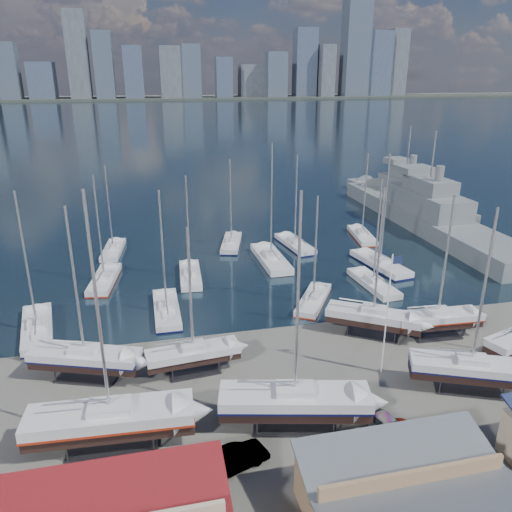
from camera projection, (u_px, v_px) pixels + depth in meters
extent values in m
plane|color=#605E59|center=(318.00, 378.00, 44.99)|extent=(1400.00, 1400.00, 0.00)
cube|color=#182738|center=(160.00, 117.00, 329.11)|extent=(1400.00, 600.00, 0.40)
cube|color=#2D332D|center=(149.00, 99.00, 566.92)|extent=(1400.00, 80.00, 2.20)
cube|color=#3D4756|center=(9.00, 71.00, 520.11)|extent=(19.55, 21.83, 55.97)
cube|color=#475166|center=(42.00, 80.00, 535.54)|extent=(26.03, 30.49, 37.14)
cube|color=#595E66|center=(78.00, 55.00, 524.74)|extent=(21.60, 16.58, 87.63)
cube|color=#3D4756|center=(104.00, 65.00, 534.84)|extent=(19.42, 28.42, 67.60)
cube|color=#475166|center=(133.00, 72.00, 546.47)|extent=(20.24, 23.80, 54.09)
cube|color=#595E66|center=(171.00, 72.00, 552.08)|extent=(24.62, 19.72, 54.00)
cube|color=#3D4756|center=(191.00, 71.00, 554.71)|extent=(20.75, 17.93, 55.97)
cube|color=#475166|center=(224.00, 77.00, 563.04)|extent=(18.36, 16.25, 43.03)
cube|color=#595E66|center=(251.00, 81.00, 589.22)|extent=(28.49, 22.03, 35.69)
cube|color=#3D4756|center=(276.00, 75.00, 575.99)|extent=(23.34, 17.87, 49.11)
cube|color=#475166|center=(305.00, 63.00, 593.28)|extent=(25.35, 19.79, 75.95)
cube|color=#595E66|center=(325.00, 71.00, 595.35)|extent=(17.00, 27.45, 57.67)
cube|color=#3D4756|center=(355.00, 49.00, 594.84)|extent=(29.28, 24.05, 106.04)
cube|color=#475166|center=(376.00, 64.00, 615.63)|extent=(30.82, 28.37, 74.41)
cube|color=#595E66|center=(397.00, 63.00, 623.07)|extent=(21.74, 17.03, 77.48)
cube|color=#8C6B4C|center=(410.00, 505.00, 29.82)|extent=(12.00, 8.00, 3.00)
cube|color=#585D65|center=(413.00, 478.00, 29.13)|extent=(12.60, 8.40, 1.27)
cube|color=#2D2D33|center=(88.00, 377.00, 44.93)|extent=(5.90, 4.18, 0.16)
cube|color=black|center=(86.00, 363.00, 44.41)|extent=(9.97, 5.58, 0.78)
cube|color=silver|center=(85.00, 355.00, 44.15)|extent=(10.11, 5.96, 0.78)
cube|color=#0B0C38|center=(85.00, 358.00, 44.27)|extent=(10.21, 6.02, 0.16)
cube|color=silver|center=(84.00, 349.00, 43.93)|extent=(2.86, 2.39, 0.50)
cylinder|color=#B2B2B7|center=(75.00, 282.00, 41.77)|extent=(0.22, 0.22, 13.19)
cube|color=#2D2D33|center=(114.00, 444.00, 36.80)|extent=(6.72, 3.38, 0.16)
cube|color=black|center=(111.00, 426.00, 36.26)|extent=(12.06, 3.53, 0.95)
cube|color=silver|center=(110.00, 415.00, 35.93)|extent=(12.09, 4.03, 0.95)
cube|color=maroon|center=(111.00, 420.00, 36.08)|extent=(12.21, 4.07, 0.19)
cube|color=silver|center=(109.00, 407.00, 35.68)|extent=(3.09, 2.17, 0.50)
cylinder|color=#B2B2B7|center=(97.00, 308.00, 33.03)|extent=(0.22, 0.22, 16.08)
cube|color=#2D2D33|center=(194.00, 372.00, 45.76)|extent=(4.83, 2.59, 0.16)
cube|color=black|center=(193.00, 358.00, 45.26)|extent=(8.59, 2.87, 0.67)
cube|color=silver|center=(193.00, 351.00, 45.03)|extent=(8.63, 3.22, 0.67)
cube|color=silver|center=(193.00, 346.00, 44.83)|extent=(2.24, 1.63, 0.50)
cylinder|color=#B2B2B7|center=(190.00, 290.00, 42.98)|extent=(0.22, 0.22, 11.38)
cube|color=#2D2D33|center=(294.00, 424.00, 38.86)|extent=(6.84, 4.28, 0.16)
cube|color=black|center=(294.00, 407.00, 38.32)|extent=(11.86, 5.31, 0.92)
cube|color=silver|center=(295.00, 397.00, 38.01)|extent=(11.97, 5.78, 0.92)
cube|color=#0B0C38|center=(295.00, 402.00, 38.15)|extent=(12.09, 5.84, 0.18)
cube|color=silver|center=(295.00, 389.00, 37.76)|extent=(3.25, 2.55, 0.50)
cylinder|color=#B2B2B7|center=(298.00, 299.00, 35.20)|extent=(0.22, 0.22, 15.57)
cube|color=#2D2D33|center=(372.00, 334.00, 52.44)|extent=(5.76, 4.91, 0.16)
cube|color=black|center=(373.00, 321.00, 51.92)|extent=(9.31, 7.16, 0.77)
cube|color=silver|center=(373.00, 315.00, 51.66)|extent=(9.53, 7.50, 0.77)
cube|color=silver|center=(374.00, 309.00, 51.45)|extent=(2.90, 2.66, 0.50)
cylinder|color=#B2B2B7|center=(379.00, 252.00, 49.32)|extent=(0.22, 0.22, 12.98)
cube|color=#2D2D33|center=(467.00, 389.00, 43.28)|extent=(6.04, 4.49, 0.16)
cube|color=black|center=(470.00, 374.00, 42.76)|extent=(10.11, 6.15, 0.80)
cube|color=silver|center=(471.00, 366.00, 42.49)|extent=(10.27, 6.54, 0.80)
cube|color=#0B0C38|center=(470.00, 369.00, 42.61)|extent=(10.38, 6.60, 0.16)
cube|color=silver|center=(472.00, 359.00, 42.27)|extent=(2.96, 2.53, 0.50)
cylinder|color=#B2B2B7|center=(484.00, 289.00, 40.05)|extent=(0.22, 0.22, 13.48)
cube|color=#2D2D33|center=(435.00, 335.00, 52.15)|extent=(5.14, 2.55, 0.16)
cube|color=black|center=(437.00, 323.00, 51.64)|extent=(9.25, 2.63, 0.73)
cube|color=silver|center=(438.00, 316.00, 51.39)|extent=(9.27, 3.01, 0.73)
cube|color=maroon|center=(437.00, 319.00, 51.50)|extent=(9.36, 3.04, 0.15)
cube|color=silver|center=(439.00, 311.00, 51.18)|extent=(2.36, 1.65, 0.50)
cylinder|color=#B2B2B7|center=(446.00, 257.00, 49.16)|extent=(0.22, 0.22, 12.35)
cube|color=black|center=(38.00, 335.00, 52.98)|extent=(4.18, 10.87, 0.85)
cube|color=silver|center=(37.00, 328.00, 52.69)|extent=(4.62, 10.94, 0.85)
cube|color=#0B0C38|center=(38.00, 331.00, 52.82)|extent=(4.67, 11.05, 0.17)
cube|color=silver|center=(36.00, 322.00, 52.46)|extent=(2.18, 2.90, 0.50)
cylinder|color=#B2B2B7|center=(26.00, 261.00, 50.11)|extent=(0.22, 0.22, 14.31)
cube|color=black|center=(105.00, 285.00, 65.65)|extent=(3.79, 10.14, 0.79)
cube|color=silver|center=(104.00, 279.00, 65.38)|extent=(4.20, 10.20, 0.79)
cube|color=maroon|center=(105.00, 282.00, 65.51)|extent=(4.24, 10.31, 0.16)
cube|color=silver|center=(104.00, 275.00, 65.16)|extent=(2.01, 2.69, 0.50)
cylinder|color=#B2B2B7|center=(99.00, 227.00, 62.97)|extent=(0.22, 0.22, 13.37)
cube|color=black|center=(114.00, 254.00, 76.80)|extent=(3.28, 9.53, 0.75)
cube|color=silver|center=(113.00, 250.00, 76.54)|extent=(3.66, 9.57, 0.75)
cube|color=silver|center=(113.00, 246.00, 76.33)|extent=(1.82, 2.50, 0.50)
cylinder|color=#B2B2B7|center=(109.00, 207.00, 74.27)|extent=(0.22, 0.22, 12.60)
cube|color=black|center=(167.00, 315.00, 57.27)|extent=(2.38, 9.95, 0.80)
cube|color=silver|center=(167.00, 309.00, 57.00)|extent=(2.80, 9.95, 0.80)
cube|color=#0B0C38|center=(167.00, 312.00, 57.12)|extent=(2.83, 10.05, 0.16)
cube|color=silver|center=(166.00, 304.00, 56.77)|extent=(1.67, 2.49, 0.50)
cylinder|color=#B2B2B7|center=(163.00, 250.00, 54.57)|extent=(0.22, 0.22, 13.43)
cube|color=black|center=(191.00, 280.00, 67.08)|extent=(2.88, 9.78, 0.77)
cube|color=silver|center=(190.00, 275.00, 66.82)|extent=(3.29, 9.80, 0.77)
cube|color=silver|center=(190.00, 270.00, 66.60)|extent=(1.77, 2.51, 0.50)
cylinder|color=#B2B2B7|center=(188.00, 225.00, 64.46)|extent=(0.22, 0.22, 13.04)
cube|color=black|center=(232.00, 247.00, 79.88)|extent=(4.70, 9.84, 0.77)
cube|color=silver|center=(231.00, 243.00, 79.62)|extent=(5.09, 9.94, 0.77)
cube|color=#0B0C38|center=(231.00, 245.00, 79.74)|extent=(5.14, 10.04, 0.15)
cube|color=silver|center=(231.00, 239.00, 79.41)|extent=(2.18, 2.73, 0.50)
cylinder|color=#B2B2B7|center=(231.00, 201.00, 77.29)|extent=(0.22, 0.22, 12.93)
cube|color=black|center=(313.00, 305.00, 59.79)|extent=(6.64, 8.88, 0.73)
cube|color=silver|center=(313.00, 299.00, 59.55)|extent=(6.96, 9.08, 0.73)
cube|color=maroon|center=(313.00, 302.00, 59.66)|extent=(7.03, 9.17, 0.15)
cube|color=silver|center=(314.00, 295.00, 59.34)|extent=(2.50, 2.74, 0.50)
cylinder|color=#B2B2B7|center=(316.00, 248.00, 57.33)|extent=(0.22, 0.22, 12.29)
cube|color=black|center=(271.00, 265.00, 72.84)|extent=(3.02, 11.93, 0.95)
cube|color=silver|center=(271.00, 258.00, 72.52)|extent=(3.52, 11.94, 0.95)
cube|color=silver|center=(271.00, 254.00, 72.27)|extent=(2.05, 3.00, 0.50)
cylinder|color=#B2B2B7|center=(272.00, 201.00, 69.62)|extent=(0.22, 0.22, 16.05)
cube|color=black|center=(295.00, 248.00, 79.45)|extent=(3.73, 10.34, 0.81)
cube|color=silver|center=(295.00, 244.00, 79.17)|extent=(4.15, 10.39, 0.81)
cube|color=#0B0C38|center=(295.00, 246.00, 79.30)|extent=(4.19, 10.50, 0.16)
cube|color=silver|center=(295.00, 240.00, 78.95)|extent=(2.02, 2.73, 0.50)
cylinder|color=#B2B2B7|center=(296.00, 199.00, 76.71)|extent=(0.22, 0.22, 13.64)
cube|color=black|center=(373.00, 289.00, 64.46)|extent=(2.94, 9.87, 0.78)
cube|color=silver|center=(373.00, 283.00, 64.19)|extent=(3.35, 9.90, 0.78)
cube|color=silver|center=(374.00, 278.00, 63.97)|extent=(1.79, 2.54, 0.50)
cylinder|color=#B2B2B7|center=(378.00, 231.00, 61.82)|extent=(0.22, 0.22, 13.15)
cube|color=black|center=(380.00, 269.00, 71.08)|extent=(4.36, 11.37, 0.89)
cube|color=silver|center=(380.00, 263.00, 70.78)|extent=(4.82, 11.45, 0.89)
cube|color=#0B0C38|center=(380.00, 266.00, 70.92)|extent=(4.86, 11.56, 0.18)
cube|color=silver|center=(381.00, 259.00, 70.54)|extent=(2.28, 3.03, 0.50)
cylinder|color=#B2B2B7|center=(385.00, 209.00, 68.07)|extent=(0.22, 0.22, 14.98)
cube|color=black|center=(362.00, 240.00, 83.66)|extent=(3.86, 10.06, 0.79)
cube|color=silver|center=(362.00, 235.00, 83.39)|extent=(4.27, 10.13, 0.79)
cube|color=maroon|center=(362.00, 237.00, 83.51)|extent=(4.31, 10.23, 0.16)
cube|color=silver|center=(362.00, 232.00, 83.17)|extent=(2.02, 2.68, 0.50)
cylinder|color=#B2B2B7|center=(365.00, 194.00, 81.00)|extent=(0.22, 0.22, 13.25)
cube|color=slate|center=(425.00, 224.00, 89.85)|extent=(8.92, 52.71, 4.74)
cube|color=slate|center=(428.00, 201.00, 88.43)|extent=(6.91, 18.49, 3.60)
cube|color=slate|center=(430.00, 184.00, 87.41)|extent=(5.15, 10.57, 2.40)
cube|color=slate|center=(416.00, 170.00, 91.66)|extent=(5.94, 5.32, 1.20)
cylinder|color=#B2B2B7|center=(433.00, 155.00, 85.63)|extent=(0.30, 0.30, 8.00)
cube|color=slate|center=(403.00, 202.00, 105.65)|extent=(10.26, 38.33, 3.41)
cube|color=slate|center=(405.00, 186.00, 104.46)|extent=(6.30, 13.72, 3.60)
cube|color=slate|center=(406.00, 172.00, 103.44)|extent=(4.46, 7.94, 2.40)
cube|color=slate|center=(396.00, 161.00, 106.22)|extent=(4.64, 4.24, 1.20)
cylinder|color=#B2B2B7|center=(409.00, 146.00, 101.67)|extent=(0.30, 0.30, 8.00)
imported|color=gray|center=(170.00, 487.00, 32.04)|extent=(3.13, 4.72, 1.49)
imported|color=gray|center=(236.00, 458.00, 34.44)|extent=(5.05, 3.21, 1.57)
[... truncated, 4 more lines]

